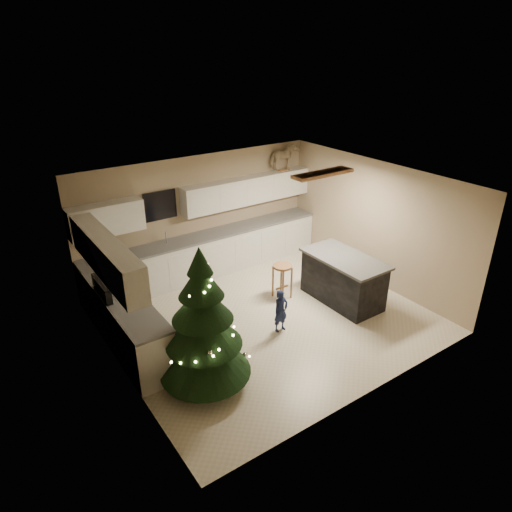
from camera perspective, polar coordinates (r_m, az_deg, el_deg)
name	(u,v)px	position (r m, az deg, el deg)	size (l,w,h in m)	color
ground_plane	(267,318)	(8.67, 1.33, -7.70)	(5.50, 5.50, 0.00)	beige
room_shell	(269,231)	(7.87, 1.58, 3.10)	(5.52, 5.02, 2.61)	gray
cabinetry	(181,262)	(9.14, -9.36, -0.75)	(5.50, 3.20, 2.00)	white
island	(343,279)	(9.15, 10.82, -2.83)	(0.90, 1.70, 0.95)	black
bar_stool	(282,273)	(9.08, 3.31, -2.17)	(0.38, 0.38, 0.72)	#94623F
christmas_tree	(204,331)	(6.71, -6.58, -9.28)	(1.42, 1.37, 2.27)	#3F2816
toddler	(281,311)	(8.13, 3.12, -6.87)	(0.29, 0.19, 0.80)	#122141
rocking_horse	(284,157)	(10.70, 3.51, 12.26)	(0.69, 0.32, 0.61)	#94623F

